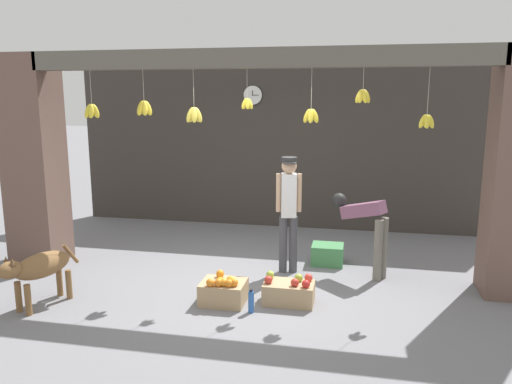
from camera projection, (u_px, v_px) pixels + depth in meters
The scene contains 12 objects.
ground_plane at pixel (249, 283), 6.48m from camera, with size 60.00×60.00×0.00m, color slate.
shop_back_wall at pixel (284, 147), 9.04m from camera, with size 7.71×0.12×2.96m, color #38332D.
shop_pillar_left at pixel (34, 161), 7.11m from camera, with size 0.70×0.60×2.96m, color brown.
storefront_awning at pixel (248, 63), 6.06m from camera, with size 5.81×0.31×0.95m.
dog at pixel (39, 268), 5.68m from camera, with size 0.52×1.01×0.69m.
shopkeeper at pixel (289, 206), 6.72m from camera, with size 0.34×0.27×1.60m.
worker_stooping at pixel (366, 224), 6.64m from camera, with size 0.76×0.55×1.08m.
fruit_crate_oranges at pixel (224, 291), 5.84m from camera, with size 0.51×0.43×0.35m.
fruit_crate_apples at pixel (289, 292), 5.84m from camera, with size 0.59×0.36×0.34m.
produce_box_green at pixel (328, 254), 7.19m from camera, with size 0.45×0.38×0.29m, color #42844C.
water_bottle at pixel (251, 302), 5.59m from camera, with size 0.07×0.07×0.27m.
wall_clock at pixel (253, 95), 8.91m from camera, with size 0.35×0.03×0.35m.
Camera 1 is at (1.31, -5.99, 2.41)m, focal length 35.00 mm.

